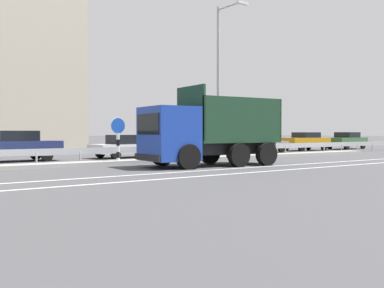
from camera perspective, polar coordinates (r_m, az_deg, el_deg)
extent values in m
plane|color=#424244|center=(21.26, 3.35, -2.62)|extent=(320.00, 320.00, 0.00)
cube|color=silver|center=(19.11, 6.01, -3.08)|extent=(56.35, 0.16, 0.01)
cube|color=silver|center=(17.86, 9.82, -3.41)|extent=(56.35, 0.16, 0.01)
cube|color=gray|center=(23.62, -1.32, -1.98)|extent=(30.99, 1.10, 0.18)
cube|color=#9EA0A5|center=(24.51, -2.81, -0.62)|extent=(56.35, 0.04, 0.32)
cylinder|color=#ADADB2|center=(21.37, -19.14, -1.84)|extent=(0.09, 0.09, 0.62)
cylinder|color=#ADADB2|center=(22.07, -14.02, -1.70)|extent=(0.09, 0.09, 0.62)
cylinder|color=#ADADB2|center=(22.94, -9.25, -1.55)|extent=(0.09, 0.09, 0.62)
cylinder|color=#ADADB2|center=(23.96, -4.86, -1.41)|extent=(0.09, 0.09, 0.62)
cylinder|color=#ADADB2|center=(25.11, -0.85, -1.27)|extent=(0.09, 0.09, 0.62)
cylinder|color=#ADADB2|center=(26.36, 2.80, -1.14)|extent=(0.09, 0.09, 0.62)
cylinder|color=#ADADB2|center=(27.72, 6.10, -1.02)|extent=(0.09, 0.09, 0.62)
cylinder|color=#ADADB2|center=(29.16, 9.08, -0.90)|extent=(0.09, 0.09, 0.62)
cylinder|color=#ADADB2|center=(30.67, 11.78, -0.80)|extent=(0.09, 0.09, 0.62)
cylinder|color=#ADADB2|center=(32.24, 14.22, -0.70)|extent=(0.09, 0.09, 0.62)
cylinder|color=#ADADB2|center=(33.86, 16.43, -0.61)|extent=(0.09, 0.09, 0.62)
cylinder|color=#ADADB2|center=(35.53, 18.43, -0.53)|extent=(0.09, 0.09, 0.62)
cylinder|color=#ADADB2|center=(37.24, 20.26, -0.46)|extent=(0.09, 0.09, 0.62)
cylinder|color=#ADADB2|center=(38.98, 21.92, -0.39)|extent=(0.09, 0.09, 0.62)
cube|color=#19389E|center=(19.24, -2.99, 1.31)|extent=(2.15, 2.55, 2.30)
cube|color=black|center=(18.80, -5.64, 2.53)|extent=(0.22, 2.04, 0.86)
cube|color=black|center=(18.81, -5.72, -1.73)|extent=(0.32, 2.33, 0.24)
cube|color=black|center=(20.98, 4.79, -0.53)|extent=(4.62, 1.72, 0.53)
cube|color=#193823|center=(20.97, 4.80, 0.36)|extent=(4.53, 2.68, 0.12)
cube|color=#193823|center=(20.10, 6.64, 3.20)|extent=(4.33, 0.50, 1.91)
cube|color=#193823|center=(21.86, 3.12, 3.07)|extent=(4.33, 0.50, 1.91)
cube|color=#193823|center=(19.81, -0.17, 3.93)|extent=(0.31, 2.28, 2.39)
cube|color=#193823|center=(22.28, 9.22, 3.03)|extent=(0.31, 2.28, 1.91)
cylinder|color=black|center=(18.40, -0.47, -1.63)|extent=(1.07, 0.42, 1.04)
cylinder|color=black|center=(20.43, -3.82, -1.32)|extent=(1.07, 0.42, 1.04)
cylinder|color=black|center=(19.85, 5.98, -1.41)|extent=(1.07, 0.42, 1.04)
cylinder|color=black|center=(21.75, 2.26, -1.15)|extent=(1.07, 0.42, 1.04)
cylinder|color=black|center=(20.84, 9.45, -1.28)|extent=(1.07, 0.42, 1.04)
cylinder|color=black|center=(22.66, 5.60, -1.05)|extent=(1.07, 0.42, 1.04)
cylinder|color=white|center=(21.69, -9.36, -2.16)|extent=(0.16, 0.16, 0.30)
cylinder|color=black|center=(21.68, -9.37, -1.38)|extent=(0.16, 0.16, 0.30)
cylinder|color=white|center=(21.66, -9.37, -0.60)|extent=(0.16, 0.16, 0.30)
cylinder|color=black|center=(21.65, -9.37, 0.18)|extent=(0.16, 0.16, 0.30)
cylinder|color=white|center=(21.65, -9.38, 0.96)|extent=(0.16, 0.16, 0.30)
cylinder|color=#1E4CB2|center=(21.65, -9.38, 2.31)|extent=(0.73, 0.03, 0.73)
cylinder|color=white|center=(21.65, -9.38, 2.31)|extent=(0.79, 0.02, 0.79)
cylinder|color=#ADADB2|center=(25.05, 3.36, 7.67)|extent=(0.18, 0.18, 8.43)
cylinder|color=#ADADB2|center=(25.11, 4.85, 17.11)|extent=(0.11, 1.91, 0.10)
cube|color=silver|center=(24.41, 6.41, 17.37)|extent=(0.70, 0.20, 0.12)
cube|color=navy|center=(25.02, -21.76, -0.52)|extent=(4.72, 1.96, 0.78)
cube|color=black|center=(25.05, -21.46, 0.98)|extent=(2.00, 1.69, 0.53)
cylinder|color=black|center=(24.63, -17.93, -1.42)|extent=(0.60, 0.21, 0.60)
cylinder|color=black|center=(26.32, -19.24, -1.25)|extent=(0.60, 0.21, 0.60)
cube|color=silver|center=(27.19, -8.10, -0.54)|extent=(4.63, 2.19, 0.52)
cube|color=black|center=(27.10, -8.35, 0.58)|extent=(2.01, 1.77, 0.55)
cylinder|color=black|center=(28.70, -6.71, -0.95)|extent=(0.61, 0.24, 0.60)
cylinder|color=black|center=(27.26, -4.63, -1.08)|extent=(0.61, 0.24, 0.60)
cylinder|color=black|center=(27.24, -11.58, -1.11)|extent=(0.61, 0.24, 0.60)
cylinder|color=black|center=(25.71, -9.65, -1.25)|extent=(0.61, 0.24, 0.60)
cube|color=black|center=(30.30, 1.58, -0.17)|extent=(4.91, 2.25, 0.68)
cube|color=black|center=(30.38, 1.78, 0.96)|extent=(2.13, 1.80, 0.51)
cylinder|color=black|center=(28.66, 0.63, -0.95)|extent=(0.61, 0.25, 0.60)
cylinder|color=black|center=(29.99, -1.63, -0.84)|extent=(0.61, 0.25, 0.60)
cylinder|color=black|center=(30.72, 4.72, -0.79)|extent=(0.61, 0.25, 0.60)
cylinder|color=black|center=(31.96, 2.44, -0.69)|extent=(0.61, 0.25, 0.60)
cube|color=gray|center=(34.09, 8.89, -0.11)|extent=(4.00, 1.98, 0.56)
cube|color=black|center=(34.15, 9.04, 0.82)|extent=(1.73, 1.63, 0.54)
cylinder|color=black|center=(32.68, 8.27, -0.66)|extent=(0.61, 0.24, 0.60)
cylinder|color=black|center=(33.94, 6.44, -0.57)|extent=(0.61, 0.24, 0.60)
cylinder|color=black|center=(34.31, 11.31, -0.57)|extent=(0.61, 0.24, 0.60)
cylinder|color=black|center=(35.51, 9.46, -0.49)|extent=(0.61, 0.24, 0.60)
cube|color=#B27A14|center=(38.48, 14.16, 0.21)|extent=(4.49, 1.87, 0.78)
cube|color=black|center=(38.57, 14.30, 1.12)|extent=(1.91, 1.59, 0.44)
cylinder|color=black|center=(36.90, 13.74, -0.44)|extent=(0.61, 0.22, 0.60)
cylinder|color=black|center=(38.02, 11.85, -0.37)|extent=(0.61, 0.22, 0.60)
cylinder|color=black|center=(39.02, 16.41, -0.36)|extent=(0.61, 0.22, 0.60)
cylinder|color=black|center=(40.08, 14.54, -0.29)|extent=(0.61, 0.22, 0.60)
cube|color=#335B33|center=(42.96, 19.02, 0.29)|extent=(4.58, 2.09, 0.75)
cube|color=black|center=(43.07, 19.11, 1.11)|extent=(1.98, 1.69, 0.48)
cylinder|color=black|center=(41.35, 19.05, -0.28)|extent=(0.61, 0.24, 0.60)
cylinder|color=black|center=(42.22, 17.09, -0.22)|extent=(0.61, 0.24, 0.60)
cylinder|color=black|center=(43.77, 20.87, -0.20)|extent=(0.61, 0.24, 0.60)
cylinder|color=black|center=(44.59, 18.97, -0.15)|extent=(0.61, 0.24, 0.60)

